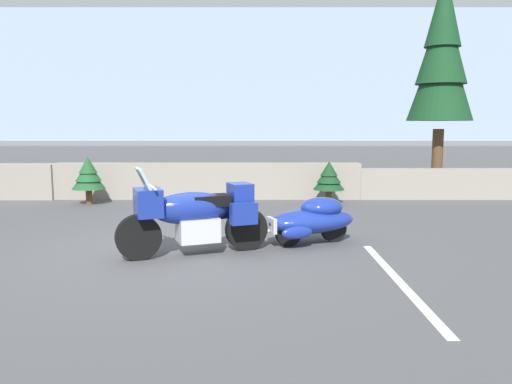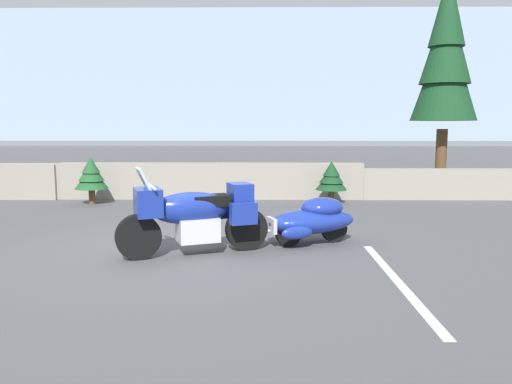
# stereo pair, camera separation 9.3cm
# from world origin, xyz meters

# --- Properties ---
(ground_plane) EXTENTS (80.00, 80.00, 0.00)m
(ground_plane) POSITION_xyz_m (0.00, 0.00, 0.00)
(ground_plane) COLOR #4C4C4F
(stone_guard_wall) EXTENTS (24.00, 0.60, 0.94)m
(stone_guard_wall) POSITION_xyz_m (-0.64, 5.62, 0.44)
(stone_guard_wall) COLOR gray
(stone_guard_wall) RESTS_ON ground
(distant_ridgeline) EXTENTS (240.00, 80.00, 16.00)m
(distant_ridgeline) POSITION_xyz_m (0.00, 95.61, 8.00)
(distant_ridgeline) COLOR #8C9EB7
(distant_ridgeline) RESTS_ON ground
(touring_motorcycle) EXTENTS (2.21, 1.22, 1.33)m
(touring_motorcycle) POSITION_xyz_m (0.35, -0.22, 0.62)
(touring_motorcycle) COLOR black
(touring_motorcycle) RESTS_ON ground
(car_shaped_trailer) EXTENTS (2.19, 1.19, 0.76)m
(car_shaped_trailer) POSITION_xyz_m (2.19, 0.48, 0.41)
(car_shaped_trailer) COLOR black
(car_shaped_trailer) RESTS_ON ground
(pine_tree_tall) EXTENTS (1.86, 1.86, 6.31)m
(pine_tree_tall) POSITION_xyz_m (6.62, 7.28, 3.95)
(pine_tree_tall) COLOR brown
(pine_tree_tall) RESTS_ON ground
(pine_sapling_near) EXTENTS (0.80, 0.80, 1.17)m
(pine_sapling_near) POSITION_xyz_m (-2.83, 4.68, 0.73)
(pine_sapling_near) COLOR brown
(pine_sapling_near) RESTS_ON ground
(pine_sapling_farther) EXTENTS (0.78, 0.78, 1.05)m
(pine_sapling_farther) POSITION_xyz_m (3.08, 4.84, 0.66)
(pine_sapling_farther) COLOR brown
(pine_sapling_farther) RESTS_ON ground
(parking_stripe_marker) EXTENTS (0.12, 3.60, 0.01)m
(parking_stripe_marker) POSITION_xyz_m (3.06, -1.50, 0.00)
(parking_stripe_marker) COLOR silver
(parking_stripe_marker) RESTS_ON ground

